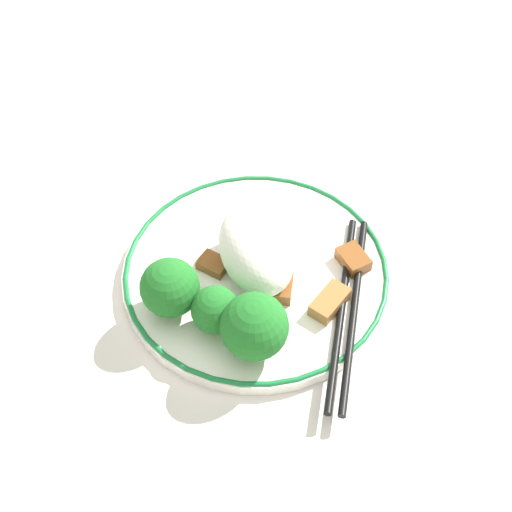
{
  "coord_description": "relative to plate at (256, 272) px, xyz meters",
  "views": [
    {
      "loc": [
        0.4,
        -0.12,
        0.54
      ],
      "look_at": [
        0.0,
        0.0,
        0.03
      ],
      "focal_mm": 50.0,
      "sensor_mm": 36.0,
      "label": 1
    }
  ],
  "objects": [
    {
      "name": "broccoli_back_right",
      "position": [
        0.08,
        -0.03,
        0.04
      ],
      "size": [
        0.06,
        0.06,
        0.06
      ],
      "color": "#7FB756",
      "rests_on": "plate"
    },
    {
      "name": "meat_near_back",
      "position": [
        -0.01,
        -0.04,
        0.01
      ],
      "size": [
        0.03,
        0.03,
        0.01
      ],
      "color": "brown",
      "rests_on": "plate"
    },
    {
      "name": "meat_near_front",
      "position": [
        0.06,
        0.05,
        0.01
      ],
      "size": [
        0.04,
        0.04,
        0.01
      ],
      "color": "#9E6633",
      "rests_on": "plate"
    },
    {
      "name": "meat_near_left",
      "position": [
        0.03,
        0.01,
        0.01
      ],
      "size": [
        0.04,
        0.03,
        0.01
      ],
      "color": "brown",
      "rests_on": "plate"
    },
    {
      "name": "meat_near_right",
      "position": [
        0.02,
        0.09,
        0.01
      ],
      "size": [
        0.03,
        0.03,
        0.01
      ],
      "color": "brown",
      "rests_on": "plate"
    },
    {
      "name": "chopsticks",
      "position": [
        0.07,
        0.07,
        0.01
      ],
      "size": [
        0.2,
        0.11,
        0.01
      ],
      "color": "black",
      "rests_on": "plate"
    },
    {
      "name": "broccoli_back_left",
      "position": [
        0.02,
        -0.08,
        0.04
      ],
      "size": [
        0.05,
        0.05,
        0.06
      ],
      "color": "#7FB756",
      "rests_on": "plate"
    },
    {
      "name": "broccoli_back_center",
      "position": [
        0.05,
        -0.05,
        0.03
      ],
      "size": [
        0.04,
        0.04,
        0.05
      ],
      "color": "#7FB756",
      "rests_on": "plate"
    },
    {
      "name": "ground_plane",
      "position": [
        0.0,
        0.0,
        -0.01
      ],
      "size": [
        3.0,
        3.0,
        0.0
      ],
      "primitive_type": "plane",
      "color": "silver"
    },
    {
      "name": "rice_mound",
      "position": [
        -0.0,
        0.0,
        0.03
      ],
      "size": [
        0.1,
        0.07,
        0.06
      ],
      "color": "white",
      "rests_on": "plate"
    },
    {
      "name": "plate",
      "position": [
        0.0,
        0.0,
        0.0
      ],
      "size": [
        0.25,
        0.25,
        0.02
      ],
      "color": "white",
      "rests_on": "ground_plane"
    }
  ]
}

